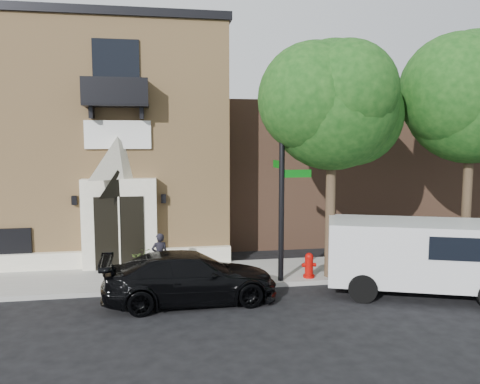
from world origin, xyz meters
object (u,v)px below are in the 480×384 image
at_px(cargo_van, 428,254).
at_px(street_sign, 282,177).
at_px(black_sedan, 190,277).
at_px(pedestrian_near, 160,255).
at_px(dumpster, 371,255).
at_px(fire_hydrant, 309,265).

xyz_separation_m(cargo_van, street_sign, (-4.11, 1.74, 2.29)).
height_order(black_sedan, street_sign, street_sign).
bearing_deg(black_sedan, pedestrian_near, 19.47).
height_order(black_sedan, dumpster, black_sedan).
height_order(black_sedan, fire_hydrant, black_sedan).
bearing_deg(fire_hydrant, black_sedan, -161.96).
distance_m(black_sedan, street_sign, 4.29).
xyz_separation_m(cargo_van, dumpster, (-0.83, 2.11, -0.49)).
xyz_separation_m(black_sedan, street_sign, (3.03, 1.16, 2.81)).
bearing_deg(street_sign, fire_hydrant, 7.14).
xyz_separation_m(black_sedan, pedestrian_near, (-0.88, 2.11, 0.17)).
xyz_separation_m(fire_hydrant, dumpster, (2.29, 0.23, 0.21)).
relative_size(black_sedan, pedestrian_near, 3.36).
xyz_separation_m(cargo_van, fire_hydrant, (-3.12, 1.89, -0.70)).
bearing_deg(dumpster, street_sign, -174.48).
relative_size(cargo_van, fire_hydrant, 7.09).
height_order(dumpster, pedestrian_near, pedestrian_near).
height_order(cargo_van, fire_hydrant, cargo_van).
bearing_deg(fire_hydrant, pedestrian_near, 170.70).
bearing_deg(cargo_van, dumpster, 131.48).
bearing_deg(dumpster, pedestrian_near, 174.47).
bearing_deg(street_sign, pedestrian_near, 165.05).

